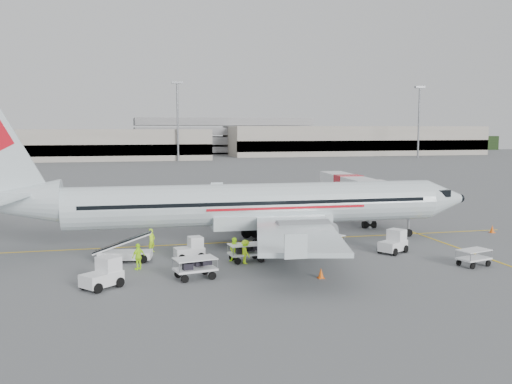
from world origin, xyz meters
TOP-DOWN VIEW (x-y plane):
  - ground at (0.00, 0.00)m, footprint 360.00×360.00m
  - stripe_lead at (0.00, 0.00)m, footprint 44.00×0.20m
  - stripe_cross at (14.00, -8.00)m, footprint 0.20×20.00m
  - terminal_west at (-40.00, 130.00)m, footprint 110.00×22.00m
  - terminal_east at (70.00, 145.00)m, footprint 90.00×26.00m
  - parking_garage at (25.00, 160.00)m, footprint 62.00×24.00m
  - treeline at (0.00, 175.00)m, footprint 300.00×3.00m
  - mast_center at (5.00, 118.00)m, footprint 3.20×1.20m
  - mast_east at (80.00, 118.00)m, footprint 3.20×1.20m
  - aircraft at (-0.62, -0.80)m, footprint 39.68×31.48m
  - jet_bridge at (11.53, 9.71)m, footprint 4.29×16.97m
  - belt_loader at (-10.89, -4.77)m, footprint 5.01×2.63m
  - tug_fore at (8.29, -6.65)m, footprint 2.53×2.25m
  - tug_mid at (-6.52, -5.13)m, footprint 2.17×1.45m
  - tug_aft at (-12.27, -11.36)m, footprint 2.58×2.45m
  - cart_loaded_a at (-6.80, -10.49)m, footprint 2.75×1.96m
  - cart_loaded_b at (-2.78, -6.82)m, footprint 2.53×1.66m
  - cart_empty_a at (3.73, -5.20)m, footprint 2.76×2.30m
  - cart_empty_b at (11.65, -11.58)m, footprint 2.43×1.83m
  - cone_nose at (20.63, -1.12)m, footprint 0.43×0.43m
  - cone_port at (1.75, 15.70)m, footprint 0.35×0.35m
  - cone_stbd at (0.71, -12.14)m, footprint 0.40×0.40m
  - crew_a at (-8.95, -2.20)m, footprint 0.72×0.76m
  - crew_b at (-3.56, -6.66)m, footprint 1.00×0.91m
  - crew_c at (-2.99, -7.42)m, footprint 0.84×1.17m
  - crew_d at (-10.08, -7.37)m, footprint 1.05×0.96m

SIDE VIEW (x-z plane):
  - ground at x=0.00m, z-range 0.00..0.00m
  - stripe_lead at x=0.00m, z-range 0.00..0.01m
  - stripe_cross at x=14.00m, z-range 0.00..0.01m
  - cone_port at x=1.75m, z-range 0.00..0.58m
  - cone_stbd at x=0.71m, z-range 0.00..0.65m
  - cone_nose at x=20.63m, z-range 0.00..0.70m
  - cart_empty_b at x=11.65m, z-range 0.00..1.13m
  - cart_empty_a at x=3.73m, z-range 0.00..1.25m
  - cart_loaded_b at x=-2.78m, z-range 0.00..1.25m
  - cart_loaded_a at x=-6.80m, z-range 0.00..1.31m
  - tug_mid at x=-6.52m, z-range 0.00..1.56m
  - crew_c at x=-2.99m, z-range 0.00..1.63m
  - crew_b at x=-3.56m, z-range 0.00..1.68m
  - tug_fore at x=8.29m, z-range 0.00..1.70m
  - crew_d at x=-10.08m, z-range 0.00..1.72m
  - crew_a at x=-8.95m, z-range 0.00..1.75m
  - tug_aft at x=-12.27m, z-range 0.00..1.75m
  - belt_loader at x=-10.89m, z-range 0.00..2.58m
  - jet_bridge at x=11.53m, z-range 0.00..4.41m
  - treeline at x=0.00m, z-range 0.00..6.00m
  - terminal_west at x=-40.00m, z-range 0.00..9.00m
  - terminal_east at x=70.00m, z-range 0.00..10.00m
  - aircraft at x=-0.62m, z-range 0.00..10.74m
  - parking_garage at x=25.00m, z-range 0.00..14.00m
  - mast_center at x=5.00m, z-range 0.00..22.00m
  - mast_east at x=80.00m, z-range 0.00..22.00m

